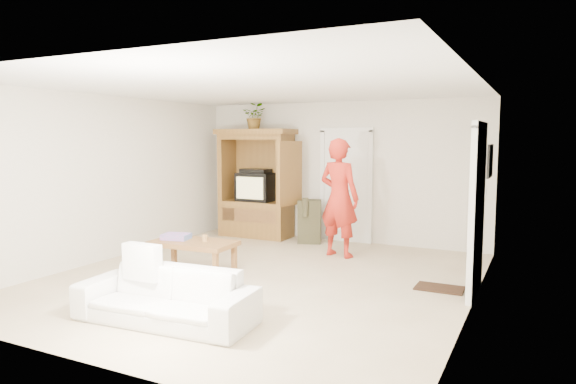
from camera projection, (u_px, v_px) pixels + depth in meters
The scene contains 19 objects.
floor at pixel (261, 279), 7.07m from camera, with size 6.00×6.00×0.00m, color tan.
ceiling at pixel (260, 87), 6.79m from camera, with size 6.00×6.00×0.00m, color white.
wall_back at pixel (339, 172), 9.60m from camera, with size 5.50×5.50×0.00m, color silver.
wall_front at pixel (82, 214), 4.26m from camera, with size 5.50×5.50×0.00m, color silver.
wall_left at pixel (110, 178), 8.15m from camera, with size 6.00×6.00×0.00m, color silver.
wall_right at pixel (475, 195), 5.71m from camera, with size 6.00×6.00×0.00m, color silver.
armoire at pixel (257, 190), 10.04m from camera, with size 1.82×1.14×2.10m.
door_back at pixel (346, 187), 9.54m from camera, with size 0.85×0.05×2.04m, color white.
doorway_right at pixel (478, 212), 6.29m from camera, with size 0.05×0.90×2.04m, color black.
framed_picture at pixel (490, 161), 7.38m from camera, with size 0.03×0.60×0.48m, color black.
doormat at pixel (440, 288), 6.58m from camera, with size 0.60×0.40×0.02m, color #382316.
plant at pixel (255, 116), 9.87m from camera, with size 0.44×0.38×0.49m, color #4C7238.
man at pixel (339, 198), 8.32m from camera, with size 0.70×0.46×1.93m, color #B22417.
sofa at pixel (166, 296), 5.38m from camera, with size 1.91×0.75×0.56m, color silver.
coffee_table at pixel (193, 245), 7.39m from camera, with size 1.24×0.72×0.45m.
towel at pixel (176, 237), 7.52m from camera, with size 0.38×0.28×0.08m, color #F752B9.
candle at pixel (205, 238), 7.35m from camera, with size 0.08×0.08×0.10m, color tan.
backpack_black at pixel (309, 232), 9.53m from camera, with size 0.31×0.18×0.38m, color black, non-canonical shape.
backpack_olive at pixel (309, 221), 9.44m from camera, with size 0.42×0.31×0.80m, color #47442B, non-canonical shape.
Camera 1 is at (3.41, -6.01, 1.93)m, focal length 32.00 mm.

